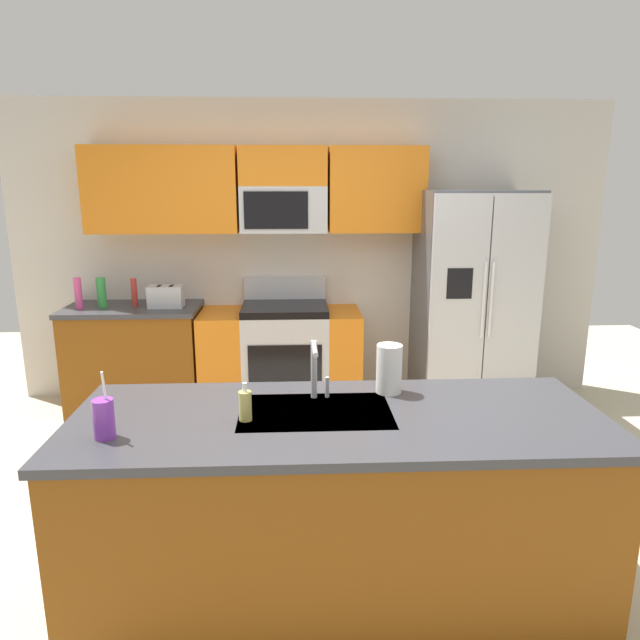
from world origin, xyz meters
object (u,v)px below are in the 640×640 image
object	(u,v)px
toaster	(166,297)
paper_towel_roll	(389,369)
soap_dispenser	(245,405)
refrigerator	(472,302)
drink_cup_purple	(104,418)
bottle_green	(101,292)
range_oven	(281,356)
pepper_mill	(134,292)
sink_faucet	(315,366)
bottle_pink	(78,293)

from	to	relation	value
toaster	paper_towel_roll	xyz separation A→B (m)	(1.52, -2.06, 0.03)
toaster	soap_dispenser	xyz separation A→B (m)	(0.85, -2.37, -0.02)
refrigerator	drink_cup_purple	world-z (taller)	refrigerator
toaster	bottle_green	bearing A→B (deg)	176.35
range_oven	pepper_mill	bearing A→B (deg)	-179.88
bottle_green	sink_faucet	bearing A→B (deg)	-52.19
pepper_mill	bottle_pink	distance (m)	0.44
drink_cup_purple	soap_dispenser	xyz separation A→B (m)	(0.55, 0.15, -0.01)
bottle_pink	drink_cup_purple	size ratio (longest dim) A/B	0.91
bottle_green	paper_towel_roll	distance (m)	2.93
bottle_green	sink_faucet	size ratio (longest dim) A/B	0.88
pepper_mill	soap_dispenser	world-z (taller)	pepper_mill
refrigerator	paper_towel_roll	bearing A→B (deg)	-117.20
refrigerator	drink_cup_purple	size ratio (longest dim) A/B	6.56
refrigerator	bottle_green	size ratio (longest dim) A/B	7.47
sink_faucet	soap_dispenser	world-z (taller)	sink_faucet
soap_dispenser	paper_towel_roll	bearing A→B (deg)	24.72
bottle_green	drink_cup_purple	bearing A→B (deg)	-71.99
paper_towel_roll	sink_faucet	bearing A→B (deg)	-167.42
range_oven	bottle_green	xyz separation A→B (m)	(-1.48, -0.02, 0.58)
refrigerator	toaster	distance (m)	2.57
sink_faucet	paper_towel_roll	distance (m)	0.37
drink_cup_purple	toaster	bearing A→B (deg)	96.73
pepper_mill	paper_towel_roll	world-z (taller)	paper_towel_roll
toaster	drink_cup_purple	xyz separation A→B (m)	(0.30, -2.52, -0.01)
range_oven	toaster	world-z (taller)	range_oven
bottle_green	sink_faucet	xyz separation A→B (m)	(1.69, -2.18, 0.04)
range_oven	toaster	distance (m)	1.09
soap_dispenser	bottle_pink	bearing A→B (deg)	123.30
sink_faucet	bottle_green	bearing A→B (deg)	127.81
bottle_pink	bottle_green	bearing A→B (deg)	14.08
bottle_pink	sink_faucet	distance (m)	2.83
refrigerator	pepper_mill	world-z (taller)	refrigerator
range_oven	bottle_pink	distance (m)	1.75
range_oven	soap_dispenser	bearing A→B (deg)	-92.32
bottle_pink	sink_faucet	xyz separation A→B (m)	(1.86, -2.13, 0.04)
range_oven	drink_cup_purple	distance (m)	2.71
bottle_green	bottle_pink	bearing A→B (deg)	-165.92
pepper_mill	sink_faucet	xyz separation A→B (m)	(1.43, -2.19, 0.05)
pepper_mill	sink_faucet	world-z (taller)	sink_faucet
toaster	bottle_green	world-z (taller)	bottle_green
soap_dispenser	paper_towel_roll	xyz separation A→B (m)	(0.67, 0.31, 0.05)
pepper_mill	soap_dispenser	distance (m)	2.67
toaster	drink_cup_purple	bearing A→B (deg)	-83.27
bottle_pink	sink_faucet	world-z (taller)	sink_faucet
sink_faucet	paper_towel_roll	world-z (taller)	sink_faucet
range_oven	sink_faucet	distance (m)	2.29
range_oven	refrigerator	xyz separation A→B (m)	(1.62, -0.07, 0.48)
paper_towel_roll	refrigerator	bearing A→B (deg)	62.80
range_oven	sink_faucet	xyz separation A→B (m)	(0.21, -2.20, 0.62)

